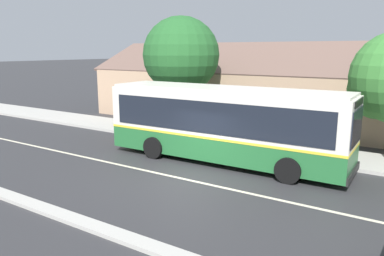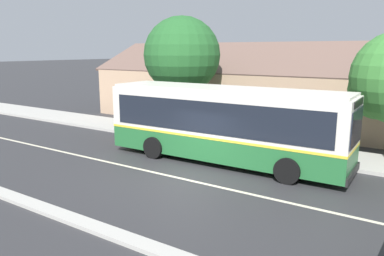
# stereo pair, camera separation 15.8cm
# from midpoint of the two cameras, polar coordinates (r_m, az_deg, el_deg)

# --- Properties ---
(ground_plane) EXTENTS (300.00, 300.00, 0.00)m
(ground_plane) POSITION_cam_midpoint_polar(r_m,az_deg,el_deg) (14.57, -1.54, -7.78)
(ground_plane) COLOR #2D2D30
(sidewalk_far) EXTENTS (60.00, 3.00, 0.15)m
(sidewalk_far) POSITION_cam_midpoint_polar(r_m,az_deg,el_deg) (19.59, 8.40, -2.54)
(sidewalk_far) COLOR #ADAAA3
(sidewalk_far) RESTS_ON ground
(curb_near) EXTENTS (60.00, 0.50, 0.12)m
(curb_near) POSITION_cam_midpoint_polar(r_m,az_deg,el_deg) (11.26, -15.72, -14.04)
(curb_near) COLOR #ADAAA3
(curb_near) RESTS_ON ground
(lane_divider_stripe) EXTENTS (60.00, 0.16, 0.01)m
(lane_divider_stripe) POSITION_cam_midpoint_polar(r_m,az_deg,el_deg) (14.57, -1.54, -7.76)
(lane_divider_stripe) COLOR beige
(lane_divider_stripe) RESTS_ON ground
(community_building) EXTENTS (25.54, 9.46, 6.46)m
(community_building) POSITION_cam_midpoint_polar(r_m,az_deg,el_deg) (27.03, 12.01, 5.07)
(community_building) COLOR tan
(community_building) RESTS_ON ground
(transit_bus) EXTENTS (10.85, 2.90, 3.30)m
(transit_bus) POSITION_cam_midpoint_polar(r_m,az_deg,el_deg) (16.42, 4.67, 0.83)
(transit_bus) COLOR #236633
(transit_bus) RESTS_ON ground
(bench_by_building) EXTENTS (1.56, 0.51, 0.94)m
(bench_by_building) POSITION_cam_midpoint_polar(r_m,az_deg,el_deg) (21.74, -3.43, 0.31)
(bench_by_building) COLOR #4C4C4C
(bench_by_building) RESTS_ON sidewalk_far
(street_tree_secondary) EXTENTS (4.55, 4.55, 6.86)m
(street_tree_secondary) POSITION_cam_midpoint_polar(r_m,az_deg,el_deg) (22.65, -1.72, 10.71)
(street_tree_secondary) COLOR #4C3828
(street_tree_secondary) RESTS_ON ground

